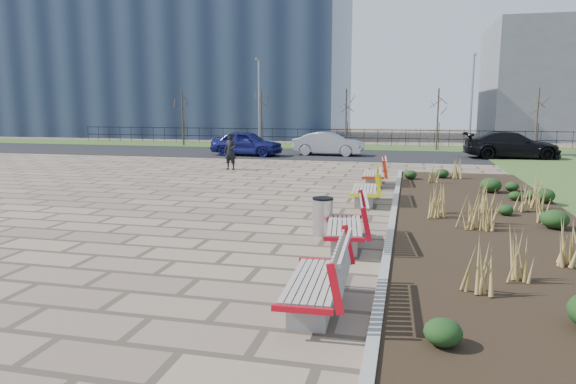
% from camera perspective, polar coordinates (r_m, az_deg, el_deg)
% --- Properties ---
extents(ground, '(120.00, 120.00, 0.00)m').
position_cam_1_polar(ground, '(10.08, -12.42, -7.50)').
color(ground, '#806F58').
rests_on(ground, ground).
extents(planting_bed, '(4.50, 18.00, 0.10)m').
position_cam_1_polar(planting_bed, '(14.10, 21.16, -2.83)').
color(planting_bed, black).
rests_on(planting_bed, ground).
extents(planting_curb, '(0.16, 18.00, 0.15)m').
position_cam_1_polar(planting_curb, '(13.95, 11.65, -2.39)').
color(planting_curb, gray).
rests_on(planting_curb, ground).
extents(grass_verge_far, '(80.00, 5.00, 0.04)m').
position_cam_1_polar(grass_verge_far, '(37.02, 6.67, 5.00)').
color(grass_verge_far, '#33511E').
rests_on(grass_verge_far, ground).
extents(road, '(80.00, 7.00, 0.02)m').
position_cam_1_polar(road, '(31.09, 5.38, 4.15)').
color(road, black).
rests_on(road, ground).
extents(bench_a, '(0.98, 2.13, 1.00)m').
position_cam_1_polar(bench_a, '(7.44, 2.90, -9.42)').
color(bench_a, red).
rests_on(bench_a, ground).
extents(bench_b, '(1.14, 2.19, 1.00)m').
position_cam_1_polar(bench_b, '(10.78, 6.29, -3.46)').
color(bench_b, red).
rests_on(bench_b, ground).
extents(bench_c, '(1.01, 2.14, 1.00)m').
position_cam_1_polar(bench_c, '(15.59, 8.52, 0.53)').
color(bench_c, '#FFFA0D').
rests_on(bench_c, ground).
extents(bench_d, '(1.02, 2.15, 1.00)m').
position_cam_1_polar(bench_d, '(19.21, 9.45, 2.20)').
color(bench_d, red).
rests_on(bench_d, ground).
extents(litter_bin, '(0.46, 0.46, 0.85)m').
position_cam_1_polar(litter_bin, '(11.69, 3.88, -2.78)').
color(litter_bin, '#B2B2B7').
rests_on(litter_bin, ground).
extents(pedestrian, '(0.67, 0.49, 1.70)m').
position_cam_1_polar(pedestrian, '(23.81, -6.41, 4.51)').
color(pedestrian, black).
rests_on(pedestrian, ground).
extents(car_blue, '(4.40, 2.15, 1.44)m').
position_cam_1_polar(car_blue, '(30.47, -4.61, 5.43)').
color(car_blue, navy).
rests_on(car_blue, road).
extents(car_silver, '(4.18, 1.64, 1.36)m').
position_cam_1_polar(car_silver, '(30.61, 4.52, 5.37)').
color(car_silver, '#95989C').
rests_on(car_silver, road).
extents(car_black, '(5.25, 2.49, 1.48)m').
position_cam_1_polar(car_black, '(31.22, 23.58, 4.80)').
color(car_black, black).
rests_on(car_black, road).
extents(tree_a, '(1.40, 1.40, 4.00)m').
position_cam_1_polar(tree_a, '(38.74, -11.64, 8.06)').
color(tree_a, '#4C3D2D').
rests_on(tree_a, grass_verge_far).
extents(tree_b, '(1.40, 1.40, 4.00)m').
position_cam_1_polar(tree_b, '(36.63, -3.00, 8.17)').
color(tree_b, '#4C3D2D').
rests_on(tree_b, grass_verge_far).
extents(tree_c, '(1.40, 1.40, 4.00)m').
position_cam_1_polar(tree_c, '(35.42, 6.45, 8.08)').
color(tree_c, '#4C3D2D').
rests_on(tree_c, grass_verge_far).
extents(tree_d, '(1.40, 1.40, 4.00)m').
position_cam_1_polar(tree_d, '(35.21, 16.28, 7.75)').
color(tree_d, '#4C3D2D').
rests_on(tree_d, grass_verge_far).
extents(tree_e, '(1.40, 1.40, 4.00)m').
position_cam_1_polar(tree_e, '(36.01, 25.93, 7.21)').
color(tree_e, '#4C3D2D').
rests_on(tree_e, grass_verge_far).
extents(lamp_west, '(0.24, 0.60, 6.00)m').
position_cam_1_polar(lamp_west, '(36.14, -3.24, 9.73)').
color(lamp_west, gray).
rests_on(lamp_west, grass_verge_far).
extents(lamp_east, '(0.24, 0.60, 6.00)m').
position_cam_1_polar(lamp_east, '(34.86, 19.72, 9.21)').
color(lamp_east, gray).
rests_on(lamp_east, grass_verge_far).
extents(railing_fence, '(44.00, 0.10, 1.20)m').
position_cam_1_polar(railing_fence, '(38.46, 6.95, 6.09)').
color(railing_fence, black).
rests_on(railing_fence, grass_verge_far).
extents(building_glass, '(40.00, 14.00, 15.00)m').
position_cam_1_polar(building_glass, '(55.48, -15.48, 13.96)').
color(building_glass, '#192338').
rests_on(building_glass, ground).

